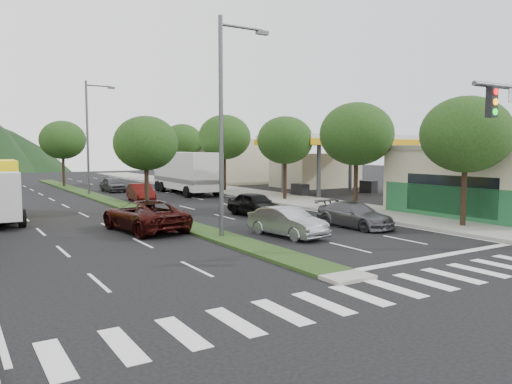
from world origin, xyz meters
TOP-DOWN VIEW (x-y plane):
  - ground at (0.00, 0.00)m, footprint 160.00×160.00m
  - sidewalk_right at (12.50, 25.00)m, footprint 5.00×90.00m
  - median at (0.00, 28.00)m, footprint 1.60×56.00m
  - crosswalk at (0.00, -2.00)m, footprint 19.00×2.20m
  - storefront_right at (18.00, 6.00)m, footprint 9.00×10.00m
  - gas_canopy at (19.00, 22.00)m, footprint 12.20×8.20m
  - bldg_right_far at (19.50, 44.00)m, footprint 10.00×16.00m
  - tree_r_a at (12.00, 4.00)m, footprint 4.60×4.60m
  - tree_r_b at (12.00, 12.00)m, footprint 4.80×4.80m
  - tree_r_c at (12.00, 20.00)m, footprint 4.40×4.40m
  - tree_r_d at (12.00, 30.00)m, footprint 5.00×5.00m
  - tree_r_e at (12.00, 40.00)m, footprint 4.60×4.60m
  - tree_med_near at (0.00, 18.00)m, footprint 4.00×4.00m
  - tree_med_far at (0.00, 44.00)m, footprint 4.80×4.80m
  - streetlight_near at (0.21, 8.00)m, footprint 2.60×0.25m
  - streetlight_mid at (0.21, 33.00)m, footprint 2.60×0.25m
  - sedan_silver at (2.80, 6.74)m, footprint 2.01×4.40m
  - suv_maroon at (-2.35, 11.78)m, footprint 3.25×5.88m
  - car_queue_a at (5.26, 13.53)m, footprint 2.06×4.40m
  - car_queue_b at (7.39, 7.12)m, footprint 2.12×4.64m
  - car_queue_c at (2.11, 25.36)m, footprint 1.98×4.40m
  - car_queue_d at (8.38, 30.36)m, footprint 2.36×4.64m
  - car_queue_e at (2.75, 35.36)m, footprint 1.74×4.06m
  - motorhome at (7.92, 29.80)m, footprint 3.39×9.90m

SIDE VIEW (x-z plane):
  - ground at x=0.00m, z-range 0.00..0.00m
  - crosswalk at x=0.00m, z-range 0.00..0.01m
  - median at x=0.00m, z-range 0.00..0.12m
  - sidewalk_right at x=12.50m, z-range 0.00..0.15m
  - car_queue_d at x=8.38m, z-range 0.00..1.26m
  - car_queue_b at x=7.39m, z-range 0.00..1.32m
  - car_queue_e at x=2.75m, z-range 0.00..1.37m
  - sedan_silver at x=2.80m, z-range 0.00..1.40m
  - car_queue_c at x=2.11m, z-range 0.00..1.40m
  - car_queue_a at x=5.26m, z-range 0.00..1.46m
  - suv_maroon at x=-2.35m, z-range 0.00..1.56m
  - storefront_right at x=18.00m, z-range 0.00..4.00m
  - motorhome at x=7.92m, z-range 0.12..3.89m
  - bldg_right_far at x=19.50m, z-range 0.00..5.20m
  - tree_med_near at x=0.00m, z-range 1.42..7.44m
  - gas_canopy at x=19.00m, z-range 2.02..7.27m
  - tree_r_c at x=12.00m, z-range 1.51..7.99m
  - tree_r_a at x=12.00m, z-range 1.50..8.14m
  - tree_r_e at x=12.00m, z-range 1.54..8.25m
  - tree_med_far at x=0.00m, z-range 1.54..8.47m
  - tree_r_b at x=12.00m, z-range 1.57..8.50m
  - tree_r_d at x=12.00m, z-range 1.60..8.76m
  - streetlight_near at x=0.21m, z-range 0.58..10.58m
  - streetlight_mid at x=0.21m, z-range 0.58..10.58m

